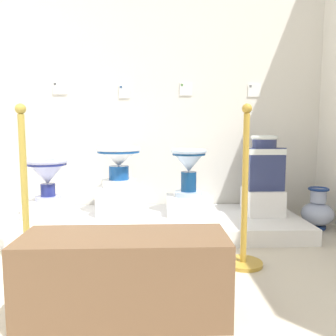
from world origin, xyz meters
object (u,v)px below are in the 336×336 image
(antique_toilet_pale_glazed, at_px, (119,160))
(stanchion_post_near_right, at_px, (244,218))
(info_placard_second, at_px, (124,91))
(info_placard_fourth, at_px, (254,90))
(stanchion_post_near_left, at_px, (26,221))
(antique_toilet_central_ornate, at_px, (47,172))
(antique_toilet_rightmost, at_px, (264,162))
(plinth_block_central_ornate, at_px, (49,208))
(info_placard_third, at_px, (186,89))
(decorative_vase_corner, at_px, (318,211))
(antique_toilet_slender_white, at_px, (189,165))
(info_placard_first, at_px, (60,88))
(plinth_block_rightmost, at_px, (262,202))
(plinth_block_pale_glazed, at_px, (119,200))
(plinth_block_slender_white, at_px, (188,205))
(museum_bench, at_px, (125,276))

(antique_toilet_pale_glazed, relative_size, stanchion_post_near_right, 0.37)
(info_placard_second, xyz_separation_m, info_placard_fourth, (1.30, 0.00, 0.01))
(info_placard_second, height_order, stanchion_post_near_left, info_placard_second)
(antique_toilet_central_ornate, bearing_deg, info_placard_fourth, 12.73)
(antique_toilet_pale_glazed, height_order, antique_toilet_rightmost, antique_toilet_rightmost)
(plinth_block_central_ornate, bearing_deg, stanchion_post_near_left, -80.28)
(info_placard_fourth, bearing_deg, info_placard_third, -180.00)
(antique_toilet_central_ornate, height_order, info_placard_third, info_placard_third)
(decorative_vase_corner, bearing_deg, stanchion_post_near_left, -158.37)
(plinth_block_central_ornate, relative_size, decorative_vase_corner, 0.97)
(antique_toilet_central_ornate, relative_size, stanchion_post_near_left, 0.35)
(antique_toilet_rightmost, bearing_deg, antique_toilet_slender_white, 177.39)
(plinth_block_central_ornate, distance_m, stanchion_post_near_left, 0.95)
(antique_toilet_pale_glazed, relative_size, decorative_vase_corner, 1.04)
(info_placard_second, bearing_deg, antique_toilet_central_ornate, -145.78)
(info_placard_third, xyz_separation_m, decorative_vase_corner, (1.16, -0.47, -1.14))
(info_placard_first, xyz_separation_m, info_placard_fourth, (1.93, -0.00, -0.01))
(plinth_block_rightmost, xyz_separation_m, antique_toilet_rightmost, (-0.00, 0.00, 0.36))
(plinth_block_pale_glazed, height_order, plinth_block_slender_white, plinth_block_pale_glazed)
(plinth_block_central_ornate, height_order, antique_toilet_pale_glazed, antique_toilet_pale_glazed)
(antique_toilet_slender_white, relative_size, antique_toilet_rightmost, 0.89)
(stanchion_post_near_left, bearing_deg, stanchion_post_near_right, 4.03)
(antique_toilet_pale_glazed, relative_size, museum_bench, 0.40)
(antique_toilet_central_ornate, xyz_separation_m, stanchion_post_near_left, (0.16, -0.92, -0.19))
(antique_toilet_rightmost, distance_m, info_placard_first, 2.07)
(info_placard_first, bearing_deg, info_placard_fourth, -0.00)
(plinth_block_rightmost, relative_size, info_placard_first, 2.43)
(antique_toilet_rightmost, distance_m, stanchion_post_near_right, 0.96)
(antique_toilet_pale_glazed, height_order, info_placard_second, info_placard_second)
(decorative_vase_corner, relative_size, stanchion_post_near_right, 0.36)
(antique_toilet_central_ornate, xyz_separation_m, info_placard_second, (0.64, 0.44, 0.75))
(antique_toilet_central_ornate, relative_size, plinth_block_rightmost, 1.11)
(info_placard_second, bearing_deg, info_placard_fourth, 0.00)
(antique_toilet_rightmost, bearing_deg, info_placard_fourth, 86.96)
(info_placard_first, xyz_separation_m, info_placard_third, (1.24, -0.00, -0.00))
(antique_toilet_rightmost, bearing_deg, info_placard_first, 167.18)
(antique_toilet_slender_white, distance_m, stanchion_post_near_right, 0.94)
(info_placard_second, distance_m, info_placard_fourth, 1.30)
(plinth_block_slender_white, xyz_separation_m, stanchion_post_near_left, (-1.09, -0.96, 0.13))
(plinth_block_rightmost, distance_m, info_placard_third, 1.32)
(plinth_block_rightmost, bearing_deg, decorative_vase_corner, -3.68)
(antique_toilet_pale_glazed, distance_m, plinth_block_slender_white, 0.75)
(plinth_block_slender_white, bearing_deg, antique_toilet_slender_white, 63.43)
(info_placard_first, bearing_deg, antique_toilet_slender_white, -18.06)
(antique_toilet_pale_glazed, relative_size, antique_toilet_slender_white, 0.91)
(info_placard_first, bearing_deg, plinth_block_pale_glazed, -32.46)
(antique_toilet_rightmost, xyz_separation_m, info_placard_third, (-0.66, 0.43, 0.69))
(info_placard_fourth, distance_m, stanchion_post_near_right, 1.65)
(plinth_block_slender_white, bearing_deg, decorative_vase_corner, -3.07)
(info_placard_third, distance_m, museum_bench, 2.19)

